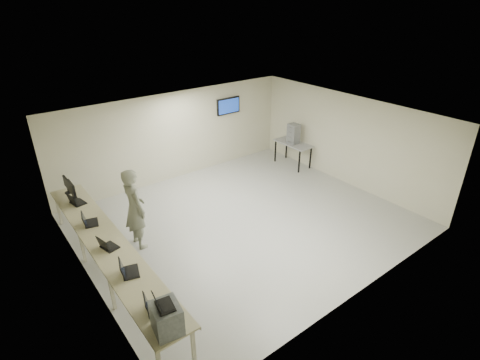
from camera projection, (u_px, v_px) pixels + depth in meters
room at (244, 172)px, 9.42m from camera, size 8.01×7.01×2.81m
workbench at (108, 245)px, 7.67m from camera, size 0.76×6.00×0.90m
equipment_box at (167, 318)px, 5.55m from camera, size 0.47×0.52×0.48m
laptop_on_box at (162, 305)px, 5.38m from camera, size 0.32×0.36×0.26m
laptop_0 at (152, 306)px, 5.98m from camera, size 0.42×0.45×0.30m
laptop_1 at (127, 271)px, 6.74m from camera, size 0.43×0.46×0.31m
laptop_2 at (107, 245)px, 7.43m from camera, size 0.36×0.40×0.27m
laptop_3 at (88, 221)px, 8.20m from camera, size 0.40×0.44×0.30m
laptop_4 at (75, 201)px, 9.00m from camera, size 0.38×0.42×0.29m
monitor_near at (72, 189)px, 9.07m from camera, size 0.22×0.49×0.48m
monitor_far at (67, 184)px, 9.42m from camera, size 0.19×0.43×0.42m
soldier at (135, 209)px, 8.64m from camera, size 0.50×0.74×1.99m
side_table at (293, 145)px, 12.93m from camera, size 0.64×1.38×0.83m
storage_bins at (294, 134)px, 12.74m from camera, size 0.32×0.36×0.68m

